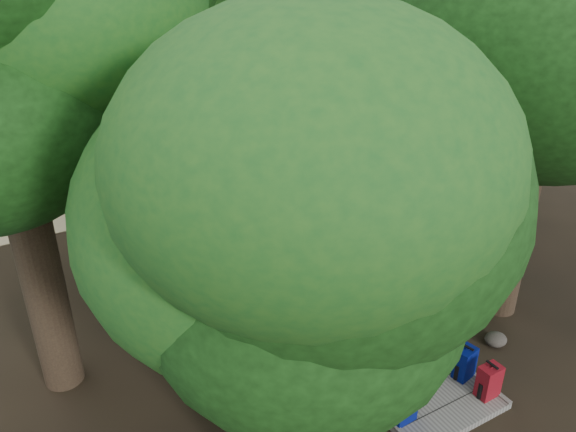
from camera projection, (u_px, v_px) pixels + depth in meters
ground at (301, 279)px, 12.57m from camera, size 120.00×120.00×0.00m
sand_beach at (116, 109)px, 24.98m from camera, size 40.00×22.00×0.02m
boardwalk at (279, 257)px, 13.32m from camera, size 2.00×12.00×0.12m
backpack_left_a at (404, 402)px, 8.63m from camera, size 0.39×0.29×0.71m
backpack_left_b at (390, 381)px, 8.98m from camera, size 0.48×0.39×0.78m
backpack_left_c at (367, 361)px, 9.46m from camera, size 0.42×0.34×0.70m
backpack_right_a at (489, 380)px, 9.10m from camera, size 0.37×0.27×0.65m
backpack_right_b at (465, 362)px, 9.50m from camera, size 0.40×0.32×0.65m
backpack_right_c at (439, 338)px, 10.02m from camera, size 0.41×0.31×0.68m
backpack_right_d at (408, 316)px, 10.69m from camera, size 0.44×0.36×0.59m
duffel_right_khaki at (383, 300)px, 11.33m from camera, size 0.42×0.59×0.37m
duffel_right_black at (364, 290)px, 11.64m from camera, size 0.40×0.63×0.39m
suitcase_on_boardwalk at (342, 330)px, 10.28m from camera, size 0.46×0.34×0.63m
lone_suitcase_on_sand at (188, 153)px, 18.99m from camera, size 0.42×0.31×0.58m
hat_brown at (392, 358)px, 8.80m from camera, size 0.43×0.43×0.13m
hat_white at (368, 341)px, 9.31m from camera, size 0.34×0.34×0.11m
kayak at (59, 153)px, 19.38m from camera, size 0.77×3.25×0.32m
sun_lounger at (250, 130)px, 21.18m from camera, size 0.82×1.98×0.62m
tree_right_a at (542, 92)px, 9.59m from camera, size 5.41×5.41×9.02m
tree_right_b at (532, 29)px, 11.25m from camera, size 5.85×5.85×10.44m
tree_right_c at (368, 35)px, 13.83m from camera, size 5.44×5.44×9.42m
tree_right_e at (284, 2)px, 17.73m from camera, size 5.59×5.59×10.06m
tree_left_a at (268, 291)px, 6.31m from camera, size 3.98×3.98×6.63m
tree_left_b at (6, 121)px, 7.69m from camera, size 5.14×5.14×9.26m
tree_left_c at (82, 87)px, 11.25m from camera, size 4.81×4.81×8.36m
tree_back_a at (73, 12)px, 21.71m from camera, size 4.92×4.92×8.52m
palm_right_a at (285, 69)px, 16.42m from camera, size 4.01×4.01×6.83m
palm_right_b at (282, 21)px, 21.20m from camera, size 4.16×4.16×8.03m
palm_right_c at (181, 39)px, 22.27m from camera, size 4.09×4.09×6.50m
palm_left_a at (27, 80)px, 14.36m from camera, size 4.51×4.51×7.17m
rock_left_a at (354, 418)px, 8.80m from camera, size 0.45×0.40×0.25m
rock_left_b at (223, 386)px, 9.46m from camera, size 0.38×0.35×0.21m
rock_left_c at (208, 286)px, 12.08m from camera, size 0.55×0.49×0.30m
rock_left_d at (156, 235)px, 14.24m from camera, size 0.33×0.30×0.18m
rock_right_a at (496, 339)px, 10.52m from camera, size 0.43×0.39×0.24m
rock_right_b at (423, 263)px, 12.96m from camera, size 0.49×0.44×0.27m
rock_right_c at (331, 222)px, 14.92m from camera, size 0.29×0.26×0.16m
shrub_left_a at (285, 399)px, 8.58m from camera, size 1.22×1.22×1.10m
shrub_left_b at (209, 255)px, 12.67m from camera, size 1.00×1.00×0.90m
shrub_left_c at (120, 218)px, 14.30m from camera, size 1.02×1.02×0.92m
shrub_right_a at (471, 305)px, 10.99m from camera, size 0.93×0.93×0.84m
shrub_right_b at (333, 192)px, 15.29m from camera, size 1.41×1.41×1.27m
shrub_right_c at (264, 167)px, 17.52m from camera, size 0.95×0.95×0.86m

